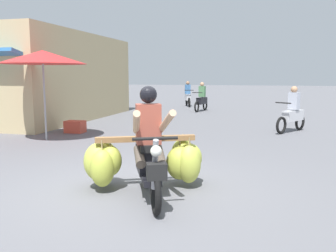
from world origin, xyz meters
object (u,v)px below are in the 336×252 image
motorbike_distant_far_ahead (188,96)px  market_umbrella_near_shop (43,57)px  produce_crate (75,127)px  motorbike_main_loaded (143,158)px  motorbike_distant_ahead_right (293,113)px  motorbike_distant_ahead_left (202,99)px

motorbike_distant_far_ahead → market_umbrella_near_shop: (-1.44, -11.62, 1.62)m
produce_crate → motorbike_main_loaded: bearing=-51.5°
motorbike_distant_ahead_right → produce_crate: 6.64m
motorbike_distant_ahead_left → produce_crate: bearing=-108.6°
motorbike_main_loaded → motorbike_distant_far_ahead: 15.23m
motorbike_distant_ahead_left → market_umbrella_near_shop: (-2.67, -9.02, 1.62)m
market_umbrella_near_shop → produce_crate: size_ratio=4.23×
motorbike_distant_ahead_right → produce_crate: (-6.37, -1.84, -0.39)m
produce_crate → market_umbrella_near_shop: bearing=-94.2°
motorbike_distant_far_ahead → market_umbrella_near_shop: 11.82m
motorbike_distant_ahead_left → market_umbrella_near_shop: size_ratio=0.68×
motorbike_distant_ahead_right → market_umbrella_near_shop: (-6.47, -3.21, 1.62)m
motorbike_main_loaded → produce_crate: bearing=128.5°
motorbike_distant_ahead_right → market_umbrella_near_shop: size_ratio=0.59×
motorbike_distant_far_ahead → produce_crate: size_ratio=2.78×
motorbike_main_loaded → motorbike_distant_ahead_right: motorbike_main_loaded is taller
motorbike_distant_ahead_left → market_umbrella_near_shop: bearing=-106.5°
motorbike_distant_ahead_left → produce_crate: size_ratio=2.86×
motorbike_distant_ahead_right → produce_crate: bearing=-163.8°
motorbike_main_loaded → motorbike_distant_ahead_left: (-1.23, 12.43, 0.08)m
motorbike_main_loaded → motorbike_distant_ahead_right: size_ratio=1.38×
motorbike_distant_ahead_left → produce_crate: (-2.57, -7.65, -0.39)m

